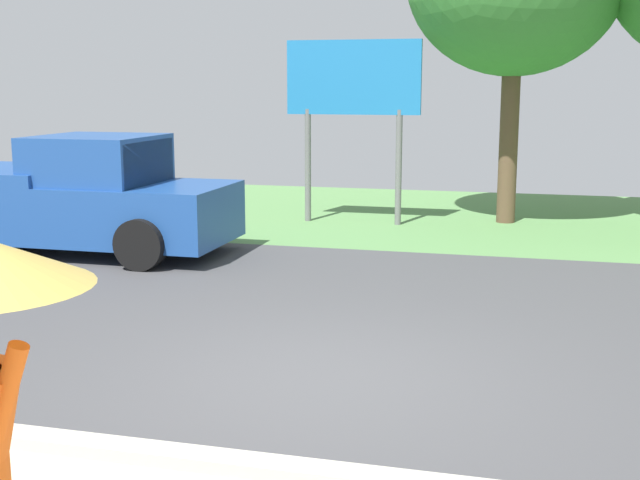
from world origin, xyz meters
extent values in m
cube|color=#424244|center=(0.00, 2.00, -0.05)|extent=(40.00, 8.00, 0.10)
cube|color=#58884C|center=(0.00, 10.00, -0.05)|extent=(40.00, 8.00, 0.10)
cube|color=#B2AD9E|center=(0.00, -2.00, 0.05)|extent=(40.00, 0.24, 0.10)
cylinder|color=#E55B19|center=(-0.28, -4.25, 1.40)|extent=(0.24, 0.09, 0.45)
cube|color=#1E478C|center=(-5.39, 4.71, 0.68)|extent=(5.20, 2.00, 0.90)
cube|color=#1E478C|center=(-4.89, 4.71, 1.43)|extent=(1.80, 1.84, 0.90)
cube|color=#2D3842|center=(-4.04, 4.71, 1.43)|extent=(0.10, 1.70, 0.77)
cube|color=#1E478C|center=(-6.69, 4.71, 1.23)|extent=(2.40, 2.00, 0.20)
cylinder|color=black|center=(-3.69, 5.71, 0.38)|extent=(0.76, 0.28, 0.76)
cylinder|color=black|center=(-3.69, 3.71, 0.38)|extent=(0.76, 0.28, 0.76)
cylinder|color=black|center=(-7.09, 5.71, 0.38)|extent=(0.76, 0.28, 0.76)
cylinder|color=slate|center=(-2.52, 8.62, 1.10)|extent=(0.12, 0.12, 2.20)
cylinder|color=slate|center=(-0.72, 8.62, 1.10)|extent=(0.12, 0.12, 2.20)
cube|color=#1E72B2|center=(-1.62, 8.62, 2.80)|extent=(2.60, 0.10, 1.40)
cylinder|color=brown|center=(1.28, 9.45, 1.68)|extent=(0.36, 0.36, 3.37)
camera|label=1|loc=(1.85, -7.15, 2.68)|focal=46.81mm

